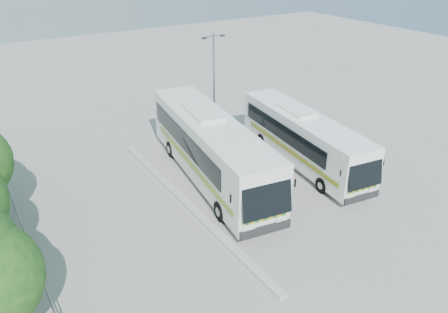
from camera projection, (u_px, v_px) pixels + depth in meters
ground at (244, 209)px, 22.45m from camera, size 100.00×100.00×0.00m
kerb_divider at (186, 203)px, 22.82m from camera, size 0.40×16.00×0.15m
railing at (20, 219)px, 20.35m from camera, size 0.06×22.00×1.00m
coach_main at (211, 147)px, 24.44m from camera, size 4.41×13.24×3.61m
coach_adjacent at (303, 138)px, 26.37m from camera, size 3.62×11.25×3.07m
lamppost at (214, 82)px, 29.20m from camera, size 1.73×0.29×7.07m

